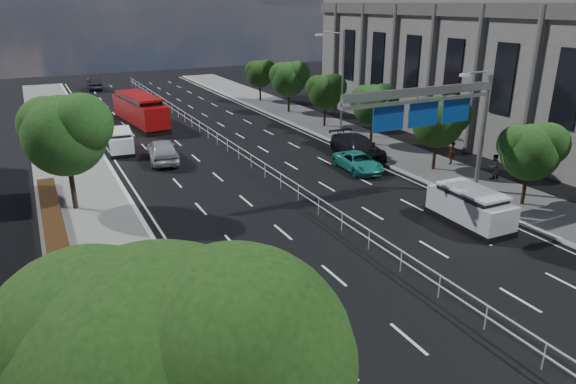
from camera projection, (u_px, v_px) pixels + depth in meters
ground at (468, 318)px, 19.23m from camera, size 160.00×160.00×0.00m
median_fence at (242, 155)px, 37.88m from camera, size 0.05×85.00×1.02m
hedge_near at (74, 335)px, 17.67m from camera, size 1.00×36.00×0.44m
toilet_sign at (174, 331)px, 13.57m from camera, size 1.62×0.18×4.34m
overhead_gantry at (436, 108)px, 28.54m from camera, size 10.24×0.38×7.45m
streetlight_far at (340, 76)px, 43.62m from camera, size 2.78×2.40×9.00m
civic_hall at (491, 61)px, 45.49m from camera, size 14.40×36.00×14.35m
near_tree_big at (165, 379)px, 8.47m from camera, size 5.72×5.33×7.71m
near_tree_back at (65, 131)px, 27.62m from camera, size 4.84×4.51×6.69m
far_tree_c at (532, 149)px, 28.63m from camera, size 3.52×3.28×4.94m
far_tree_d at (439, 119)px, 34.82m from camera, size 3.85×3.59×5.34m
far_tree_e at (374, 103)px, 41.14m from camera, size 3.63×3.38×5.13m
far_tree_f at (326, 90)px, 47.44m from camera, size 3.52×3.28×5.02m
far_tree_g at (289, 77)px, 53.63m from camera, size 3.96×3.69×5.45m
far_tree_h at (260, 72)px, 60.02m from camera, size 3.41×3.18×4.91m
white_minivan at (121, 141)px, 40.30m from camera, size 2.18×4.26×1.78m
red_bus at (140, 109)px, 48.82m from camera, size 3.49×10.11×2.96m
near_car_silver at (162, 150)px, 37.84m from camera, size 2.62×5.23×1.71m
near_car_dark at (94, 84)px, 69.22m from camera, size 1.74×4.73×1.55m
silver_minivan at (470, 207)px, 27.06m from camera, size 2.12×4.79×1.97m
parked_car_teal at (358, 162)px, 35.90m from camera, size 2.41×4.62×1.24m
parked_car_dark at (358, 147)px, 38.91m from camera, size 2.54×5.78×1.65m
pedestrian_a at (451, 153)px, 36.86m from camera, size 0.71×0.64×1.62m
pedestrian_b at (494, 167)px, 33.74m from camera, size 0.84×0.67×1.66m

